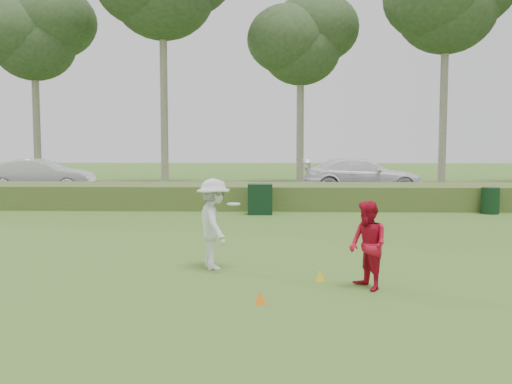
{
  "coord_description": "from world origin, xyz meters",
  "views": [
    {
      "loc": [
        0.48,
        -10.34,
        2.56
      ],
      "look_at": [
        0.0,
        4.0,
        1.3
      ],
      "focal_mm": 40.0,
      "sensor_mm": 36.0,
      "label": 1
    }
  ],
  "objects_px": {
    "player_white": "(214,224)",
    "car_mid": "(41,176)",
    "cone_yellow": "(320,276)",
    "car_right": "(362,176)",
    "player_red": "(368,245)",
    "utility_cabinet": "(260,199)",
    "trash_bin": "(490,201)",
    "cone_orange": "(260,298)"
  },
  "relations": [
    {
      "from": "cone_yellow",
      "to": "car_right",
      "type": "xyz_separation_m",
      "value": [
        3.46,
        17.72,
        0.81
      ]
    },
    {
      "from": "car_mid",
      "to": "cone_yellow",
      "type": "bearing_deg",
      "value": -150.35
    },
    {
      "from": "utility_cabinet",
      "to": "car_mid",
      "type": "xyz_separation_m",
      "value": [
        -10.89,
        7.28,
        0.36
      ]
    },
    {
      "from": "cone_orange",
      "to": "cone_yellow",
      "type": "distance_m",
      "value": 1.85
    },
    {
      "from": "player_white",
      "to": "trash_bin",
      "type": "distance_m",
      "value": 12.85
    },
    {
      "from": "utility_cabinet",
      "to": "car_right",
      "type": "xyz_separation_m",
      "value": [
        4.81,
        8.0,
        0.37
      ]
    },
    {
      "from": "trash_bin",
      "to": "player_white",
      "type": "bearing_deg",
      "value": -134.12
    },
    {
      "from": "player_white",
      "to": "cone_orange",
      "type": "bearing_deg",
      "value": -178.75
    },
    {
      "from": "player_white",
      "to": "car_mid",
      "type": "height_order",
      "value": "player_white"
    },
    {
      "from": "player_red",
      "to": "utility_cabinet",
      "type": "height_order",
      "value": "player_red"
    },
    {
      "from": "cone_orange",
      "to": "car_mid",
      "type": "distance_m",
      "value": 21.66
    },
    {
      "from": "player_white",
      "to": "player_red",
      "type": "distance_m",
      "value": 3.22
    },
    {
      "from": "cone_orange",
      "to": "car_right",
      "type": "height_order",
      "value": "car_right"
    },
    {
      "from": "player_red",
      "to": "utility_cabinet",
      "type": "distance_m",
      "value": 10.49
    },
    {
      "from": "cone_yellow",
      "to": "player_red",
      "type": "bearing_deg",
      "value": -34.38
    },
    {
      "from": "car_mid",
      "to": "cone_orange",
      "type": "bearing_deg",
      "value": -154.99
    },
    {
      "from": "player_red",
      "to": "car_mid",
      "type": "height_order",
      "value": "car_mid"
    },
    {
      "from": "player_red",
      "to": "car_mid",
      "type": "xyz_separation_m",
      "value": [
        -13.03,
        17.54,
        0.13
      ]
    },
    {
      "from": "player_red",
      "to": "car_right",
      "type": "bearing_deg",
      "value": 148.13
    },
    {
      "from": "utility_cabinet",
      "to": "trash_bin",
      "type": "bearing_deg",
      "value": 2.87
    },
    {
      "from": "trash_bin",
      "to": "player_red",
      "type": "bearing_deg",
      "value": -119.61
    },
    {
      "from": "player_red",
      "to": "car_right",
      "type": "xyz_separation_m",
      "value": [
        2.68,
        18.26,
        0.14
      ]
    },
    {
      "from": "car_right",
      "to": "cone_orange",
      "type": "bearing_deg",
      "value": 168.98
    },
    {
      "from": "trash_bin",
      "to": "cone_orange",
      "type": "bearing_deg",
      "value": -124.15
    },
    {
      "from": "utility_cabinet",
      "to": "car_right",
      "type": "bearing_deg",
      "value": 58.66
    },
    {
      "from": "utility_cabinet",
      "to": "cone_yellow",
      "type": "bearing_deg",
      "value": -82.39
    },
    {
      "from": "player_white",
      "to": "cone_orange",
      "type": "height_order",
      "value": "player_white"
    },
    {
      "from": "cone_orange",
      "to": "cone_yellow",
      "type": "xyz_separation_m",
      "value": [
        1.06,
        1.52,
        0.0
      ]
    },
    {
      "from": "cone_yellow",
      "to": "car_mid",
      "type": "distance_m",
      "value": 20.97
    },
    {
      "from": "car_mid",
      "to": "car_right",
      "type": "height_order",
      "value": "car_right"
    },
    {
      "from": "cone_yellow",
      "to": "trash_bin",
      "type": "distance_m",
      "value": 12.29
    },
    {
      "from": "player_white",
      "to": "cone_yellow",
      "type": "xyz_separation_m",
      "value": [
        2.06,
        -0.96,
        -0.81
      ]
    },
    {
      "from": "player_white",
      "to": "car_mid",
      "type": "relative_size",
      "value": 0.36
    },
    {
      "from": "player_red",
      "to": "utility_cabinet",
      "type": "xyz_separation_m",
      "value": [
        -2.14,
        10.26,
        -0.23
      ]
    },
    {
      "from": "trash_bin",
      "to": "car_right",
      "type": "height_order",
      "value": "car_right"
    },
    {
      "from": "player_red",
      "to": "cone_orange",
      "type": "relative_size",
      "value": 7.6
    },
    {
      "from": "trash_bin",
      "to": "car_mid",
      "type": "xyz_separation_m",
      "value": [
        -19.12,
        6.83,
        0.43
      ]
    },
    {
      "from": "player_white",
      "to": "cone_yellow",
      "type": "bearing_deg",
      "value": -135.73
    },
    {
      "from": "cone_yellow",
      "to": "utility_cabinet",
      "type": "bearing_deg",
      "value": 97.91
    },
    {
      "from": "cone_yellow",
      "to": "car_mid",
      "type": "bearing_deg",
      "value": 125.75
    },
    {
      "from": "cone_orange",
      "to": "trash_bin",
      "type": "relative_size",
      "value": 0.22
    },
    {
      "from": "player_red",
      "to": "cone_yellow",
      "type": "xyz_separation_m",
      "value": [
        -0.78,
        0.54,
        -0.67
      ]
    }
  ]
}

